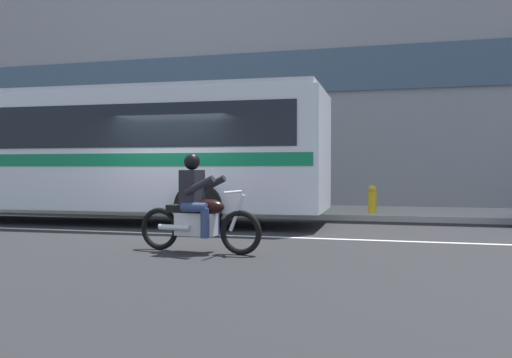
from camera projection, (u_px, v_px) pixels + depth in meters
The scene contains 7 objects.
ground_plane at pixel (169, 230), 11.83m from camera, with size 60.00×60.00×0.00m, color black.
sidewalk_curb at pixel (238, 210), 16.75m from camera, with size 28.00×3.80×0.15m, color #B7B2A8.
lane_center_stripe at pixel (157, 233), 11.25m from camera, with size 26.60×0.14×0.01m, color silver.
office_building_facade at pixel (258, 19), 18.85m from camera, with size 28.00×0.89×13.02m.
transit_bus at pixel (100, 147), 13.58m from camera, with size 11.28×2.96×3.22m.
motorcycle_with_rider at pixel (198, 211), 8.65m from camera, with size 2.13×0.67×1.56m.
fire_hydrant at pixel (372, 199), 14.57m from camera, with size 0.22×0.30×0.75m.
Camera 1 is at (4.91, -10.90, 1.31)m, focal length 38.37 mm.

